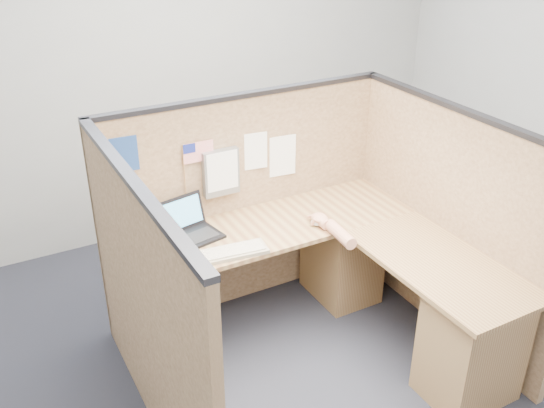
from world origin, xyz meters
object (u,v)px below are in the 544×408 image
l_desk (323,291)px  laptop (191,226)px  mouse (319,222)px  keyboard (229,253)px

l_desk → laptop: size_ratio=5.45×
mouse → laptop: bearing=159.8°
keyboard → mouse: size_ratio=4.14×
laptop → mouse: (0.77, -0.28, -0.03)m
l_desk → laptop: (-0.66, 0.52, 0.39)m
l_desk → mouse: (0.11, 0.24, 0.36)m
laptop → l_desk: bearing=-49.9°
laptop → keyboard: bearing=-84.5°
keyboard → laptop: bearing=113.7°
laptop → mouse: bearing=-31.8°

